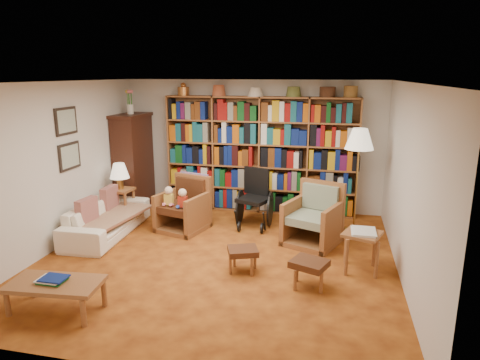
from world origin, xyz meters
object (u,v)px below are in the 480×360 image
(armchair_sage, at_px, (313,220))
(footstool_b, at_px, (309,265))
(wheelchair, at_px, (255,200))
(side_table_lamp, at_px, (121,197))
(armchair_leather, at_px, (184,207))
(floor_lamp, at_px, (359,143))
(side_table_papers, at_px, (362,239))
(coffee_table, at_px, (55,285))
(sofa, at_px, (107,218))
(footstool_a, at_px, (243,253))

(armchair_sage, height_order, footstool_b, armchair_sage)
(wheelchair, bearing_deg, side_table_lamp, -173.00)
(armchair_leather, distance_m, floor_lamp, 3.11)
(armchair_leather, relative_size, side_table_papers, 1.59)
(coffee_table, bearing_deg, side_table_lamp, 104.26)
(wheelchair, xyz_separation_m, side_table_papers, (1.74, -1.49, -0.00))
(armchair_leather, xyz_separation_m, floor_lamp, (2.86, 0.46, 1.14))
(side_table_lamp, xyz_separation_m, armchair_sage, (3.45, -0.27, -0.08))
(armchair_sage, xyz_separation_m, side_table_papers, (0.70, -0.92, 0.09))
(side_table_lamp, distance_m, footstool_b, 3.94)
(coffee_table, bearing_deg, armchair_sage, 45.47)
(armchair_sage, distance_m, coffee_table, 3.83)
(side_table_lamp, height_order, armchair_leather, armchair_leather)
(side_table_papers, height_order, footstool_b, side_table_papers)
(floor_lamp, xyz_separation_m, side_table_papers, (0.03, -1.52, -1.06))
(floor_lamp, xyz_separation_m, coffee_table, (-3.35, -3.33, -1.20))
(wheelchair, bearing_deg, side_table_papers, -40.58)
(footstool_b, distance_m, coffee_table, 2.98)
(armchair_leather, bearing_deg, wheelchair, 20.29)
(sofa, distance_m, side_table_lamp, 0.73)
(side_table_lamp, relative_size, armchair_leather, 0.63)
(wheelchair, xyz_separation_m, footstool_a, (0.18, -1.86, -0.19))
(sofa, distance_m, armchair_leather, 1.29)
(side_table_lamp, xyz_separation_m, armchair_leather, (1.25, -0.13, -0.06))
(armchair_leather, height_order, wheelchair, wheelchair)
(footstool_a, height_order, coffee_table, coffee_table)
(sofa, bearing_deg, footstool_b, -110.41)
(sofa, distance_m, armchair_sage, 3.37)
(armchair_sage, height_order, side_table_papers, armchair_sage)
(side_table_papers, bearing_deg, coffee_table, -151.94)
(floor_lamp, bearing_deg, footstool_b, -106.14)
(floor_lamp, height_order, footstool_a, floor_lamp)
(floor_lamp, height_order, coffee_table, floor_lamp)
(armchair_leather, distance_m, footstool_a, 1.96)
(sofa, xyz_separation_m, floor_lamp, (4.01, 1.03, 1.24))
(armchair_sage, relative_size, footstool_a, 2.15)
(side_table_papers, bearing_deg, footstool_a, -166.62)
(armchair_leather, distance_m, armchair_sage, 2.20)
(sofa, bearing_deg, footstool_a, -111.30)
(armchair_leather, bearing_deg, floor_lamp, 9.17)
(footstool_b, xyz_separation_m, coffee_table, (-2.73, -1.18, 0.02))
(sofa, relative_size, footstool_a, 3.93)
(floor_lamp, height_order, side_table_papers, floor_lamp)
(side_table_papers, relative_size, coffee_table, 0.55)
(sofa, relative_size, armchair_sage, 1.82)
(sofa, relative_size, side_table_lamp, 3.19)
(armchair_leather, relative_size, floor_lamp, 0.53)
(footstool_a, relative_size, footstool_b, 0.92)
(side_table_lamp, distance_m, coffee_table, 3.09)
(armchair_leather, height_order, side_table_papers, armchair_leather)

